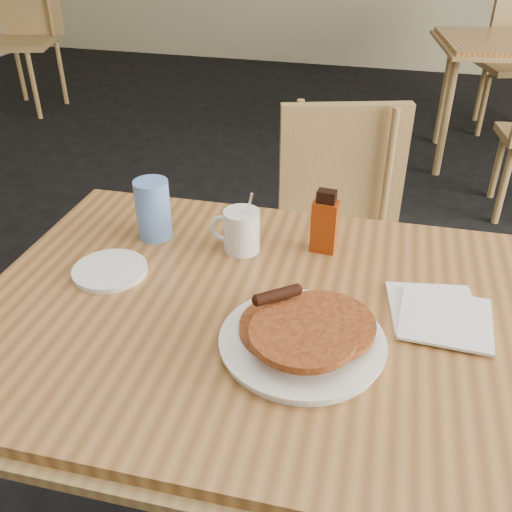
% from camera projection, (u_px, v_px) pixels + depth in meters
% --- Properties ---
extents(main_table, '(1.30, 0.90, 0.75)m').
position_uv_depth(main_table, '(288.00, 328.00, 1.12)').
color(main_table, '#A26D39').
rests_on(main_table, floor).
extents(chair_main_far, '(0.51, 0.52, 0.90)m').
position_uv_depth(chair_main_far, '(335.00, 223.00, 1.84)').
color(chair_main_far, '#A5894D').
rests_on(chair_main_far, floor).
extents(chair_wall_extra, '(0.59, 0.60, 1.03)m').
position_uv_depth(chair_wall_extra, '(24.00, 24.00, 4.28)').
color(chair_wall_extra, '#A5894D').
rests_on(chair_wall_extra, floor).
extents(pancake_plate, '(0.30, 0.30, 0.09)m').
position_uv_depth(pancake_plate, '(303.00, 336.00, 1.00)').
color(pancake_plate, white).
rests_on(pancake_plate, main_table).
extents(coffee_mug, '(0.12, 0.08, 0.15)m').
position_uv_depth(coffee_mug, '(241.00, 230.00, 1.27)').
color(coffee_mug, white).
rests_on(coffee_mug, main_table).
extents(syrup_bottle, '(0.06, 0.04, 0.15)m').
position_uv_depth(syrup_bottle, '(325.00, 223.00, 1.25)').
color(syrup_bottle, '#710706').
rests_on(syrup_bottle, main_table).
extents(napkin_stack, '(0.20, 0.21, 0.01)m').
position_uv_depth(napkin_stack, '(440.00, 314.00, 1.08)').
color(napkin_stack, white).
rests_on(napkin_stack, main_table).
extents(blue_tumbler, '(0.10, 0.10, 0.14)m').
position_uv_depth(blue_tumbler, '(153.00, 209.00, 1.31)').
color(blue_tumbler, '#6290E5').
rests_on(blue_tumbler, main_table).
extents(side_saucer, '(0.19, 0.19, 0.01)m').
position_uv_depth(side_saucer, '(110.00, 270.00, 1.21)').
color(side_saucer, white).
rests_on(side_saucer, main_table).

